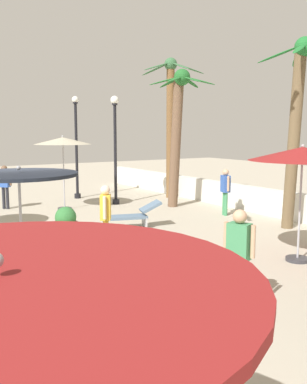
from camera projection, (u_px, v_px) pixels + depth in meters
ground_plane at (40, 263)px, 9.75m from camera, size 56.00×56.00×0.00m
boundary_wall at (297, 207)px, 14.24m from camera, size 25.20×0.30×0.93m
patio_umbrella_2 at (302, 155)px, 9.60m from camera, size 2.39×2.39×2.67m
patio_umbrella_3 at (19, 181)px, 7.62m from camera, size 2.07×2.07×2.36m
patio_umbrella_4 at (63, 142)px, 16.00m from camera, size 2.10×2.10×2.79m
palm_tree_1 at (297, 116)px, 12.69m from camera, size 2.48×2.46×5.62m
palm_tree_2 at (170, 114)px, 18.89m from camera, size 2.87×2.89×6.07m
palm_tree_3 at (178, 124)px, 16.36m from camera, size 2.46×2.28×5.22m
lamp_post_0 at (115, 143)px, 17.27m from camera, size 0.33×0.33×4.33m
lamp_post_1 at (76, 145)px, 18.84m from camera, size 0.29×0.29×4.43m
lounge_chair_0 at (131, 215)px, 13.24m from camera, size 1.06×1.93×0.82m
lounge_chair_2 at (152, 293)px, 6.88m from camera, size 1.92×0.99×0.81m
guest_0 at (5, 183)px, 16.40m from camera, size 0.42×0.42×1.67m
guest_1 at (106, 213)px, 10.40m from camera, size 0.49×0.39×1.67m
guest_2 at (225, 187)px, 15.16m from camera, size 0.54×0.34×1.64m
guest_3 at (239, 249)px, 7.14m from camera, size 0.52×0.36×1.70m
planter at (66, 223)px, 12.21m from camera, size 0.70×0.70×0.85m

